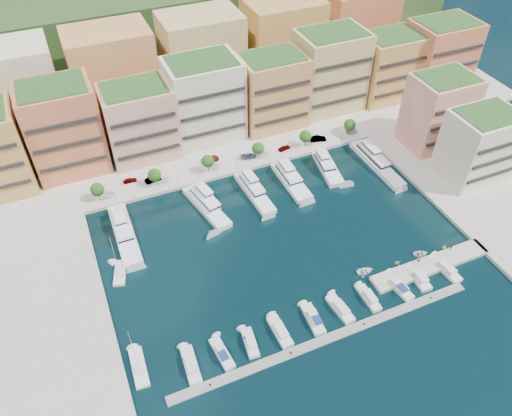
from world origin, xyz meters
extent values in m
plane|color=black|center=(0.00, 0.00, 0.00)|extent=(400.00, 400.00, 0.00)
cube|color=#9E998E|center=(0.00, 62.00, 0.00)|extent=(220.00, 64.00, 2.00)
cube|color=#9E998E|center=(62.00, -8.00, 0.00)|extent=(34.00, 76.00, 2.00)
cube|color=#9E998E|center=(-62.00, -8.00, 0.00)|extent=(34.00, 76.00, 2.00)
cube|color=#203C18|center=(0.00, 110.00, 0.00)|extent=(240.00, 40.00, 58.00)
cube|color=gray|center=(-3.00, -30.00, 0.00)|extent=(72.00, 2.20, 0.35)
cube|color=#9E998E|center=(30.00, -22.00, 0.00)|extent=(32.00, 5.00, 2.00)
cube|color=#D37446|center=(-44.00, 52.00, 14.00)|extent=(20.00, 16.00, 26.00)
cube|color=black|center=(-44.00, 43.75, 14.00)|extent=(18.40, 0.50, 0.90)
cube|color=#244A1D|center=(-44.00, 52.00, 27.40)|extent=(17.60, 14.08, 0.80)
cube|color=#EFB385|center=(-23.00, 50.00, 12.00)|extent=(20.00, 15.00, 22.00)
cube|color=black|center=(-23.00, 42.25, 12.00)|extent=(18.40, 0.50, 0.90)
cube|color=#244A1D|center=(-23.00, 50.00, 23.40)|extent=(17.60, 13.20, 0.80)
cube|color=beige|center=(-2.00, 52.00, 13.50)|extent=(22.00, 16.00, 25.00)
cube|color=black|center=(-2.00, 43.75, 13.50)|extent=(20.24, 0.50, 0.90)
cube|color=#244A1D|center=(-2.00, 52.00, 26.40)|extent=(19.36, 14.08, 0.80)
cube|color=tan|center=(20.00, 50.00, 12.50)|extent=(20.00, 15.00, 23.00)
cube|color=black|center=(20.00, 42.25, 12.50)|extent=(18.40, 0.50, 0.90)
cube|color=#244A1D|center=(20.00, 50.00, 24.40)|extent=(17.60, 13.20, 0.80)
cube|color=#DFB276|center=(42.00, 52.00, 14.00)|extent=(22.00, 16.00, 26.00)
cube|color=black|center=(42.00, 43.75, 14.00)|extent=(20.24, 0.50, 0.90)
cube|color=#244A1D|center=(42.00, 52.00, 27.40)|extent=(19.36, 14.08, 0.80)
cube|color=#B98C43|center=(64.00, 50.00, 12.00)|extent=(20.00, 15.00, 22.00)
cube|color=black|center=(64.00, 42.25, 12.00)|extent=(18.40, 0.50, 0.90)
cube|color=#244A1D|center=(64.00, 50.00, 23.40)|extent=(17.60, 13.20, 0.80)
cube|color=#D37446|center=(84.00, 48.00, 13.00)|extent=(22.00, 16.00, 24.00)
cube|color=black|center=(84.00, 39.75, 13.00)|extent=(20.24, 0.50, 0.90)
cube|color=#244A1D|center=(84.00, 48.00, 25.40)|extent=(19.36, 14.08, 0.80)
cube|color=#EFB385|center=(62.00, 20.00, 12.00)|extent=(18.00, 14.00, 22.00)
cube|color=black|center=(62.00, 12.75, 12.00)|extent=(16.56, 0.50, 0.90)
cube|color=#244A1D|center=(62.00, 20.00, 23.40)|extent=(15.84, 12.32, 0.80)
cube|color=beige|center=(62.00, 2.00, 11.00)|extent=(18.00, 14.00, 20.00)
cube|color=black|center=(62.00, -5.25, 11.00)|extent=(16.56, 0.50, 0.90)
cube|color=#244A1D|center=(62.00, 2.00, 21.40)|extent=(15.84, 12.32, 0.80)
cube|color=beige|center=(-55.00, 74.00, 16.00)|extent=(26.00, 18.00, 30.00)
cube|color=tan|center=(-25.00, 74.00, 16.00)|extent=(26.00, 18.00, 30.00)
cube|color=#DFB276|center=(5.00, 74.00, 16.00)|extent=(26.00, 18.00, 30.00)
cube|color=#B98C43|center=(35.00, 74.00, 16.00)|extent=(26.00, 18.00, 30.00)
cube|color=#D37446|center=(65.00, 74.00, 16.00)|extent=(26.00, 18.00, 30.00)
cylinder|color=#473323|center=(-40.00, 33.50, 2.50)|extent=(0.24, 0.24, 3.00)
sphere|color=#134515|center=(-40.00, 33.50, 4.75)|extent=(3.80, 3.80, 3.80)
cylinder|color=#473323|center=(-24.00, 33.50, 2.50)|extent=(0.24, 0.24, 3.00)
sphere|color=#134515|center=(-24.00, 33.50, 4.75)|extent=(3.80, 3.80, 3.80)
cylinder|color=#473323|center=(-8.00, 33.50, 2.50)|extent=(0.24, 0.24, 3.00)
sphere|color=#134515|center=(-8.00, 33.50, 4.75)|extent=(3.80, 3.80, 3.80)
cylinder|color=#473323|center=(8.00, 33.50, 2.50)|extent=(0.24, 0.24, 3.00)
sphere|color=#134515|center=(8.00, 33.50, 4.75)|extent=(3.80, 3.80, 3.80)
cylinder|color=#473323|center=(24.00, 33.50, 2.50)|extent=(0.24, 0.24, 3.00)
sphere|color=#134515|center=(24.00, 33.50, 4.75)|extent=(3.80, 3.80, 3.80)
cylinder|color=#473323|center=(40.00, 33.50, 2.50)|extent=(0.24, 0.24, 3.00)
sphere|color=#134515|center=(40.00, 33.50, 4.75)|extent=(3.80, 3.80, 3.80)
cylinder|color=black|center=(-36.00, 31.20, 3.00)|extent=(0.10, 0.10, 4.00)
sphere|color=#FFF2CC|center=(-36.00, 31.20, 5.05)|extent=(0.30, 0.30, 0.30)
cylinder|color=black|center=(-18.00, 31.20, 3.00)|extent=(0.10, 0.10, 4.00)
sphere|color=#FFF2CC|center=(-18.00, 31.20, 5.05)|extent=(0.30, 0.30, 0.30)
cylinder|color=black|center=(0.00, 31.20, 3.00)|extent=(0.10, 0.10, 4.00)
sphere|color=#FFF2CC|center=(0.00, 31.20, 5.05)|extent=(0.30, 0.30, 0.30)
cylinder|color=black|center=(18.00, 31.20, 3.00)|extent=(0.10, 0.10, 4.00)
sphere|color=#FFF2CC|center=(18.00, 31.20, 5.05)|extent=(0.30, 0.30, 0.30)
cylinder|color=black|center=(36.00, 31.20, 3.00)|extent=(0.10, 0.10, 4.00)
sphere|color=#FFF2CC|center=(36.00, 31.20, 5.05)|extent=(0.30, 0.30, 0.30)
cube|color=white|center=(-36.63, 17.64, 0.35)|extent=(5.14, 22.78, 2.30)
cube|color=white|center=(-36.63, 19.91, 2.40)|extent=(4.13, 12.55, 1.80)
cube|color=black|center=(-36.63, 19.91, 2.40)|extent=(4.19, 12.61, 0.55)
cube|color=white|center=(-36.63, 21.73, 4.00)|extent=(2.99, 6.86, 1.40)
cylinder|color=#B2B2B7|center=(-36.63, 23.09, 5.60)|extent=(0.14, 0.14, 1.80)
cube|color=white|center=(-13.63, 19.20, 0.35)|extent=(8.30, 20.06, 2.30)
cube|color=white|center=(-13.63, 21.16, 2.40)|extent=(5.71, 11.28, 1.80)
cube|color=black|center=(-13.63, 21.16, 2.40)|extent=(5.78, 11.35, 0.55)
cube|color=white|center=(-13.63, 22.73, 4.00)|extent=(3.76, 6.29, 1.40)
cylinder|color=#B2B2B7|center=(-13.63, 23.91, 5.60)|extent=(0.14, 0.14, 1.80)
cube|color=white|center=(0.83, 19.45, 0.35)|extent=(5.25, 19.29, 2.30)
cube|color=white|center=(0.83, 21.36, 2.40)|extent=(4.03, 10.67, 1.80)
cube|color=black|center=(0.83, 21.36, 2.40)|extent=(4.09, 10.73, 0.55)
cube|color=white|center=(0.83, 22.89, 4.00)|extent=(2.84, 5.86, 1.40)
cylinder|color=#B2B2B7|center=(0.83, 24.04, 5.60)|extent=(0.14, 0.14, 1.80)
cube|color=white|center=(12.65, 19.88, 0.35)|extent=(4.92, 18.25, 2.30)
cube|color=white|center=(12.65, 21.70, 2.40)|extent=(4.03, 10.04, 1.80)
cube|color=black|center=(12.65, 21.70, 2.40)|extent=(4.09, 10.10, 0.55)
cube|color=white|center=(12.65, 23.16, 4.00)|extent=(2.95, 5.47, 1.40)
cylinder|color=#B2B2B7|center=(12.65, 24.26, 5.60)|extent=(0.14, 0.14, 1.80)
cube|color=black|center=(12.65, 19.88, -0.10)|extent=(4.97, 18.30, 0.35)
cube|color=white|center=(25.44, 20.95, 0.35)|extent=(7.12, 16.62, 2.30)
cube|color=white|center=(25.44, 22.56, 2.40)|extent=(5.13, 9.34, 1.80)
cube|color=black|center=(25.44, 22.56, 2.40)|extent=(5.20, 9.41, 0.55)
cube|color=white|center=(25.44, 23.85, 4.00)|extent=(3.49, 5.21, 1.40)
cylinder|color=#B2B2B7|center=(25.44, 24.81, 5.60)|extent=(0.14, 0.14, 1.80)
cube|color=white|center=(40.07, 16.99, 0.35)|extent=(4.70, 24.10, 2.30)
cube|color=white|center=(40.07, 19.39, 2.40)|extent=(3.74, 13.28, 1.80)
cube|color=black|center=(40.07, 19.39, 2.40)|extent=(3.80, 13.34, 0.55)
cube|color=white|center=(40.07, 21.31, 4.00)|extent=(2.69, 7.25, 1.40)
cylinder|color=#B2B2B7|center=(40.07, 22.75, 5.60)|extent=(0.14, 0.14, 1.80)
cube|color=silver|center=(-32.22, -24.50, 0.25)|extent=(3.18, 8.97, 1.40)
cube|color=silver|center=(-32.22, -24.94, 1.55)|extent=(2.33, 4.35, 1.10)
cube|color=black|center=(-32.22, -23.18, 1.30)|extent=(1.92, 0.21, 0.55)
cube|color=silver|center=(-25.38, -24.50, 0.25)|extent=(3.25, 8.40, 1.40)
cube|color=silver|center=(-25.38, -24.91, 1.55)|extent=(2.27, 4.11, 1.10)
cube|color=black|center=(-25.38, -23.27, 1.30)|extent=(1.72, 0.28, 0.55)
cube|color=navy|center=(-25.38, -25.97, 2.15)|extent=(1.92, 2.62, 0.12)
cube|color=silver|center=(-18.98, -24.50, 0.25)|extent=(3.22, 7.46, 1.40)
cube|color=silver|center=(-18.98, -24.86, 1.55)|extent=(2.25, 3.66, 1.10)
cube|color=black|center=(-18.98, -23.42, 1.30)|extent=(1.71, 0.30, 0.55)
cube|color=silver|center=(-11.95, -24.50, 0.25)|extent=(2.85, 8.33, 1.40)
cube|color=silver|center=(-11.95, -24.91, 1.55)|extent=(2.16, 4.02, 1.10)
cube|color=black|center=(-11.95, -23.26, 1.30)|extent=(1.90, 0.15, 0.55)
cube|color=silver|center=(-3.81, -24.50, 0.25)|extent=(3.19, 8.40, 1.40)
cube|color=silver|center=(-3.81, -24.91, 1.55)|extent=(2.33, 4.08, 1.10)
cube|color=black|center=(-3.81, -23.26, 1.30)|extent=(1.91, 0.22, 0.55)
cube|color=navy|center=(-3.81, -25.98, 2.15)|extent=(2.02, 2.59, 0.12)
cube|color=silver|center=(3.12, -24.50, 0.25)|extent=(3.40, 8.41, 1.40)
cube|color=silver|center=(3.12, -24.91, 1.55)|extent=(2.41, 4.12, 1.10)
cube|color=black|center=(3.12, -23.27, 1.30)|extent=(1.88, 0.28, 0.55)
cube|color=silver|center=(10.68, -24.50, 0.25)|extent=(2.37, 7.74, 1.40)
cube|color=silver|center=(10.68, -24.89, 1.55)|extent=(1.84, 3.72, 1.10)
cube|color=black|center=(10.68, -23.34, 1.30)|extent=(1.69, 0.10, 0.55)
cube|color=silver|center=(18.83, -24.50, 0.25)|extent=(3.49, 8.87, 1.40)
cube|color=silver|center=(18.83, -24.93, 1.55)|extent=(2.41, 4.34, 1.10)
cube|color=black|center=(18.83, -23.20, 1.30)|extent=(1.78, 0.31, 0.55)
cube|color=navy|center=(18.83, -26.05, 2.15)|extent=(2.03, 2.78, 0.12)
cube|color=silver|center=(24.88, -24.50, 0.25)|extent=(3.35, 7.37, 1.40)
cube|color=silver|center=(24.88, -24.86, 1.55)|extent=(2.42, 3.61, 1.10)
cube|color=black|center=(24.88, -23.43, 1.30)|extent=(1.96, 0.28, 0.55)
cube|color=silver|center=(32.62, -24.50, 0.25)|extent=(3.30, 9.18, 1.40)
cube|color=silver|center=(32.62, -24.95, 1.55)|extent=(2.36, 4.47, 1.10)
cube|color=black|center=(32.62, -23.15, 1.30)|extent=(1.88, 0.25, 0.55)
cube|color=white|center=(-42.17, -20.75, 0.20)|extent=(3.18, 9.40, 1.20)
cube|color=white|center=(-42.17, -21.68, 1.10)|extent=(1.77, 2.39, 0.60)
cylinder|color=#B2B2B7|center=(-42.17, -20.29, 6.80)|extent=(0.14, 0.14, 12.00)
cylinder|color=#B2B2B7|center=(-42.17, -22.15, 1.80)|extent=(0.27, 4.18, 0.10)
cube|color=white|center=(-40.41, 5.68, 0.20)|extent=(4.86, 8.20, 1.20)
cube|color=white|center=(-40.41, 4.90, 1.10)|extent=(2.12, 2.33, 0.60)
cylinder|color=#B2B2B7|center=(-40.41, 6.07, 6.80)|extent=(0.14, 0.14, 12.00)
cylinder|color=#B2B2B7|center=(-40.41, 4.52, 1.80)|extent=(1.12, 3.36, 0.10)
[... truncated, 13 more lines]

